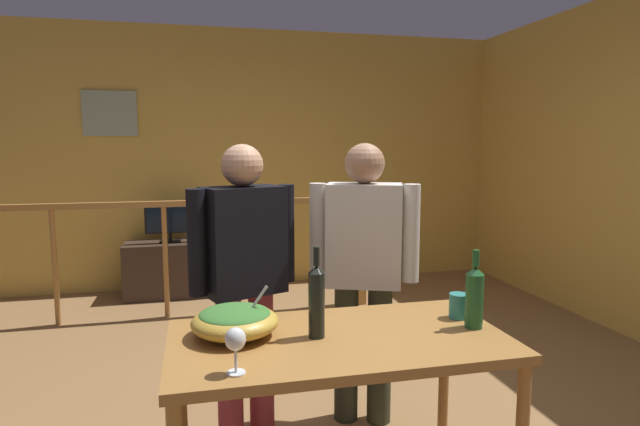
{
  "coord_description": "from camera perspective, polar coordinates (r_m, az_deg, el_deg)",
  "views": [
    {
      "loc": [
        -0.52,
        -2.59,
        1.51
      ],
      "look_at": [
        0.02,
        -0.3,
        1.2
      ],
      "focal_mm": 29.66,
      "sensor_mm": 36.0,
      "label": 1
    }
  ],
  "objects": [
    {
      "name": "serving_table",
      "position": [
        2.21,
        2.02,
        -15.0
      ],
      "size": [
        1.35,
        0.72,
        0.74
      ],
      "color": "#9E6B33",
      "rests_on": "ground_plane"
    },
    {
      "name": "wine_bottle_green",
      "position": [
        2.33,
        16.33,
        -8.57
      ],
      "size": [
        0.07,
        0.07,
        0.33
      ],
      "color": "#1E5628",
      "rests_on": "serving_table"
    },
    {
      "name": "flat_screen_tv",
      "position": [
        5.4,
        -15.92,
        -0.69
      ],
      "size": [
        0.47,
        0.12,
        0.39
      ],
      "color": "black",
      "rests_on": "tv_console"
    },
    {
      "name": "person_standing_left",
      "position": [
        2.71,
        -8.18,
        -6.0
      ],
      "size": [
        0.55,
        0.34,
        1.51
      ],
      "rotation": [
        0.0,
        0.0,
        3.5
      ],
      "color": "#9E3842",
      "rests_on": "ground_plane"
    },
    {
      "name": "stair_railing",
      "position": [
        4.77,
        -9.43,
        -2.44
      ],
      "size": [
        3.63,
        0.1,
        1.08
      ],
      "color": "#9E6B33",
      "rests_on": "ground_plane"
    },
    {
      "name": "mug_teal",
      "position": [
        2.46,
        14.78,
        -9.66
      ],
      "size": [
        0.12,
        0.09,
        0.11
      ],
      "color": "teal",
      "rests_on": "serving_table"
    },
    {
      "name": "side_wall_right",
      "position": [
        4.87,
        30.2,
        4.56
      ],
      "size": [
        0.1,
        4.7,
        2.71
      ],
      "primitive_type": "cube",
      "color": "gold",
      "rests_on": "ground_plane"
    },
    {
      "name": "framed_picture",
      "position": [
        5.73,
        -21.73,
        9.94
      ],
      "size": [
        0.52,
        0.03,
        0.44
      ],
      "primitive_type": "cube",
      "color": "#96A78D"
    },
    {
      "name": "wine_glass",
      "position": [
        1.83,
        -9.11,
        -13.51
      ],
      "size": [
        0.07,
        0.07,
        0.16
      ],
      "color": "silver",
      "rests_on": "serving_table"
    },
    {
      "name": "salad_bowl",
      "position": [
        2.19,
        -9.15,
        -11.34
      ],
      "size": [
        0.35,
        0.35,
        0.2
      ],
      "color": "gold",
      "rests_on": "serving_table"
    },
    {
      "name": "person_standing_right",
      "position": [
        2.83,
        4.73,
        -5.3
      ],
      "size": [
        0.55,
        0.34,
        1.52
      ],
      "rotation": [
        0.0,
        0.0,
        2.78
      ],
      "color": "#2D3323",
      "rests_on": "ground_plane"
    },
    {
      "name": "back_wall",
      "position": [
        5.75,
        -8.12,
        5.76
      ],
      "size": [
        5.64,
        0.1,
        2.71
      ],
      "primitive_type": "cube",
      "color": "gold",
      "rests_on": "ground_plane"
    },
    {
      "name": "tv_console",
      "position": [
        5.52,
        -15.72,
        -5.83
      ],
      "size": [
        0.9,
        0.4,
        0.54
      ],
      "primitive_type": "cube",
      "color": "#38281E",
      "rests_on": "ground_plane"
    },
    {
      "name": "wine_bottle_dark",
      "position": [
        2.12,
        -0.37,
        -9.37
      ],
      "size": [
        0.07,
        0.07,
        0.37
      ],
      "color": "black",
      "rests_on": "serving_table"
    }
  ]
}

